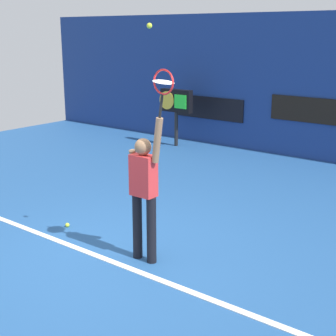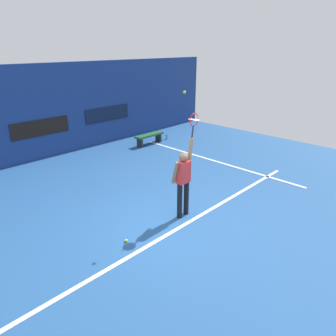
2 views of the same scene
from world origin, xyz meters
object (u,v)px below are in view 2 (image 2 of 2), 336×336
tennis_racket (194,121)px  water_bottle (167,137)px  spare_ball (126,241)px  court_bench (149,137)px  tennis_player (183,179)px  tennis_ball (184,92)px

tennis_racket → water_bottle: tennis_racket is taller
tennis_racket → spare_ball: tennis_racket is taller
water_bottle → tennis_racket: bearing=-130.2°
court_bench → spare_ball: court_bench is taller
tennis_player → court_bench: (3.60, 5.15, -0.67)m
tennis_racket → water_bottle: (4.35, 5.15, -2.27)m
tennis_racket → court_bench: (3.27, 5.15, -2.05)m
tennis_ball → court_bench: bearing=55.1°
tennis_player → spare_ball: bearing=176.1°
tennis_racket → tennis_ball: (-0.27, 0.07, 0.69)m
tennis_player → spare_ball: 2.00m
tennis_racket → tennis_ball: 0.74m
court_bench → spare_ball: 7.34m
tennis_player → tennis_ball: tennis_ball is taller
court_bench → water_bottle: court_bench is taller
water_bottle → spare_ball: bearing=-141.9°
court_bench → spare_ball: size_ratio=20.59×
tennis_player → tennis_ball: 2.07m
tennis_player → tennis_racket: (0.33, -0.00, 1.38)m
tennis_ball → water_bottle: (4.62, 5.08, -2.96)m
tennis_player → court_bench: bearing=55.0°
tennis_player → court_bench: 6.32m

